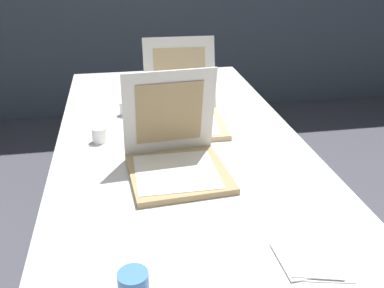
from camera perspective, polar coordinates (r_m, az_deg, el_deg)
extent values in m
cube|color=silver|center=(1.75, -1.54, -0.05)|extent=(0.99, 2.11, 0.03)
cylinder|color=#38383D|center=(2.79, -13.23, 1.24)|extent=(0.04, 0.04, 0.70)
cylinder|color=#38383D|center=(2.86, 4.10, 2.49)|extent=(0.04, 0.04, 0.70)
cube|color=tan|center=(1.48, -1.82, -3.96)|extent=(0.36, 0.36, 0.02)
cube|color=silver|center=(1.47, -2.14, -3.68)|extent=(0.28, 0.28, 0.00)
cube|color=white|center=(1.53, -3.04, 4.18)|extent=(0.34, 0.09, 0.33)
cube|color=tan|center=(1.52, -3.01, 4.14)|extent=(0.24, 0.06, 0.24)
cube|color=tan|center=(1.87, -0.79, 2.56)|extent=(0.34, 0.34, 0.02)
cube|color=silver|center=(1.86, -0.96, 2.81)|extent=(0.30, 0.30, 0.00)
cube|color=white|center=(2.01, -1.63, 9.39)|extent=(0.33, 0.10, 0.32)
cube|color=tan|center=(2.00, -1.61, 9.31)|extent=(0.24, 0.07, 0.23)
cube|color=#E0B266|center=(1.81, -1.05, 2.42)|extent=(0.07, 0.14, 0.01)
cube|color=tan|center=(1.87, -1.44, 3.30)|extent=(0.07, 0.03, 0.02)
sphere|color=orange|center=(1.80, -1.33, 2.63)|extent=(0.02, 0.02, 0.02)
sphere|color=#2D6628|center=(1.80, -0.97, 2.54)|extent=(0.02, 0.02, 0.02)
cylinder|color=white|center=(1.76, -12.25, 1.17)|extent=(0.06, 0.06, 0.06)
cylinder|color=white|center=(2.02, -8.78, 4.70)|extent=(0.06, 0.06, 0.06)
cube|color=white|center=(1.18, 16.61, -14.83)|extent=(0.17, 0.17, 0.00)
cube|color=white|center=(1.18, 15.04, -14.42)|extent=(0.15, 0.15, 0.00)
cube|color=white|center=(1.17, 15.88, -14.71)|extent=(0.16, 0.16, 0.00)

